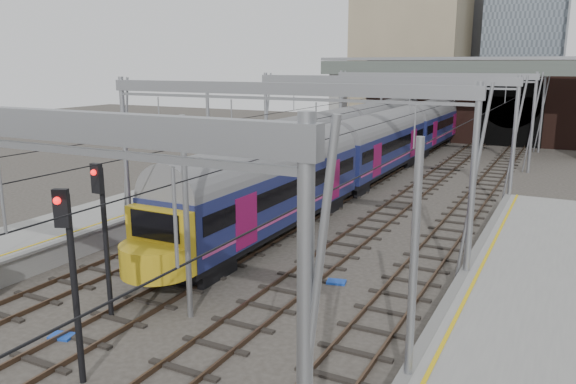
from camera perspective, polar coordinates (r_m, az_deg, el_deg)
The scene contains 12 objects.
ground at distance 18.92m, azimuth -13.62°, elevation -14.50°, with size 160.00×160.00×0.00m, color #38332D.
platform_left at distance 27.41m, azimuth -26.64°, elevation -5.58°, with size 4.32×55.00×1.12m.
tracks at distance 30.96m, azimuth 4.71°, elevation -3.22°, with size 14.40×80.00×0.22m.
overhead_line at distance 35.89m, azimuth 8.94°, elevation 9.51°, with size 16.80×80.00×8.00m.
retaining_wall at distance 65.35m, azimuth 18.63°, elevation 8.49°, with size 28.00×2.75×9.00m.
overbridge at distance 59.62m, azimuth 16.58°, elevation 11.10°, with size 28.00×3.00×9.25m.
train_main at distance 51.62m, azimuth 12.14°, elevation 5.93°, with size 2.97×68.53×5.05m.
train_second at distance 56.46m, azimuth 9.26°, elevation 6.63°, with size 2.98×51.59×5.06m.
signal_near_left at distance 19.77m, azimuth -18.27°, elevation -3.07°, with size 0.39×0.49×5.44m.
signal_near_centre at distance 15.90m, azimuth -21.20°, elevation -7.01°, with size 0.43×0.49×5.51m.
equip_cover_a at distance 20.00m, azimuth -21.98°, elevation -13.41°, with size 0.74×0.52×0.09m, color #173FAD.
equip_cover_b at distance 22.89m, azimuth 4.93°, elevation -9.09°, with size 0.75×0.53×0.09m, color #173FAD.
Camera 1 is at (11.28, -12.53, 8.59)m, focal length 35.00 mm.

